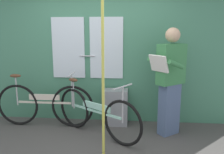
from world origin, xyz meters
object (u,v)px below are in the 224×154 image
at_px(bicycle_near_door, 44,104).
at_px(passenger_reading_newspaper, 170,80).
at_px(trash_bin_by_wall, 116,107).
at_px(bicycle_leaning_behind, 96,113).
at_px(handrail_pole, 103,72).

xyz_separation_m(bicycle_near_door, passenger_reading_newspaper, (2.15, -0.14, 0.52)).
xyz_separation_m(bicycle_near_door, trash_bin_by_wall, (1.26, 0.19, -0.07)).
bearing_deg(bicycle_leaning_behind, handrail_pole, -39.34).
distance_m(bicycle_leaning_behind, handrail_pole, 1.11).
distance_m(bicycle_near_door, passenger_reading_newspaper, 2.22).
relative_size(bicycle_leaning_behind, passenger_reading_newspaper, 0.85).
xyz_separation_m(bicycle_leaning_behind, passenger_reading_newspaper, (1.18, 0.17, 0.54)).
height_order(bicycle_near_door, trash_bin_by_wall, bicycle_near_door).
distance_m(bicycle_leaning_behind, passenger_reading_newspaper, 1.31).
xyz_separation_m(passenger_reading_newspaper, trash_bin_by_wall, (-0.89, 0.32, -0.59)).
distance_m(trash_bin_by_wall, handrail_pole, 1.49).
bearing_deg(bicycle_leaning_behind, passenger_reading_newspaper, 42.12).
distance_m(bicycle_near_door, trash_bin_by_wall, 1.27).
relative_size(bicycle_near_door, trash_bin_by_wall, 2.70).
distance_m(passenger_reading_newspaper, trash_bin_by_wall, 1.12).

